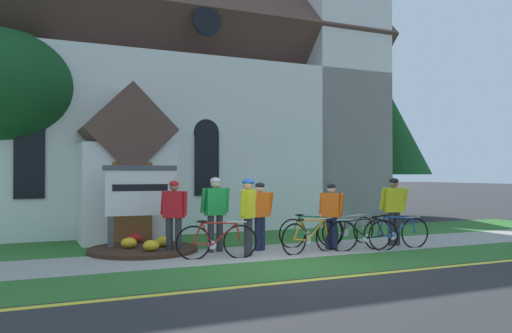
{
  "coord_description": "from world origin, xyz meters",
  "views": [
    {
      "loc": [
        -4.7,
        -9.0,
        1.82
      ],
      "look_at": [
        0.9,
        3.49,
        2.0
      ],
      "focal_mm": 36.08,
      "sensor_mm": 36.0,
      "label": 1
    }
  ],
  "objects_px": {
    "cyclist_in_yellow_jersey": "(394,206)",
    "bicycle_silver": "(311,231)",
    "church_sign": "(140,194)",
    "bicycle_black": "(217,241)",
    "bicycle_orange": "(396,233)",
    "cyclist_in_white_jersey": "(215,208)",
    "bicycle_red": "(348,230)",
    "cyclist_in_red_jersey": "(260,211)",
    "cyclist_in_blue_jersey": "(174,211)",
    "cyclist_in_green_jersey": "(331,212)",
    "bicycle_white": "(311,236)",
    "cyclist_in_orange_jersey": "(248,210)",
    "roadside_conifer": "(380,124)",
    "bicycle_blue": "(363,235)"
  },
  "relations": [
    {
      "from": "cyclist_in_yellow_jersey",
      "to": "bicycle_silver",
      "type": "bearing_deg",
      "value": 161.18
    },
    {
      "from": "church_sign",
      "to": "bicycle_black",
      "type": "relative_size",
      "value": 1.18
    },
    {
      "from": "bicycle_orange",
      "to": "cyclist_in_white_jersey",
      "type": "bearing_deg",
      "value": 163.31
    },
    {
      "from": "bicycle_red",
      "to": "cyclist_in_white_jersey",
      "type": "bearing_deg",
      "value": 178.24
    },
    {
      "from": "cyclist_in_yellow_jersey",
      "to": "cyclist_in_white_jersey",
      "type": "xyz_separation_m",
      "value": [
        -4.47,
        0.81,
        0.02
      ]
    },
    {
      "from": "cyclist_in_red_jersey",
      "to": "cyclist_in_blue_jersey",
      "type": "bearing_deg",
      "value": 170.63
    },
    {
      "from": "church_sign",
      "to": "bicycle_black",
      "type": "xyz_separation_m",
      "value": [
        1.21,
        -1.98,
        -0.93
      ]
    },
    {
      "from": "bicycle_red",
      "to": "cyclist_in_green_jersey",
      "type": "distance_m",
      "value": 1.25
    },
    {
      "from": "bicycle_red",
      "to": "cyclist_in_blue_jersey",
      "type": "bearing_deg",
      "value": 177.26
    },
    {
      "from": "bicycle_white",
      "to": "cyclist_in_green_jersey",
      "type": "relative_size",
      "value": 1.09
    },
    {
      "from": "cyclist_in_orange_jersey",
      "to": "cyclist_in_green_jersey",
      "type": "relative_size",
      "value": 1.08
    },
    {
      "from": "bicycle_black",
      "to": "roadside_conifer",
      "type": "height_order",
      "value": "roadside_conifer"
    },
    {
      "from": "cyclist_in_blue_jersey",
      "to": "bicycle_silver",
      "type": "bearing_deg",
      "value": -3.88
    },
    {
      "from": "church_sign",
      "to": "bicycle_red",
      "type": "xyz_separation_m",
      "value": [
        5.07,
        -1.21,
        -0.95
      ]
    },
    {
      "from": "bicycle_black",
      "to": "bicycle_orange",
      "type": "bearing_deg",
      "value": -4.71
    },
    {
      "from": "bicycle_blue",
      "to": "cyclist_in_yellow_jersey",
      "type": "height_order",
      "value": "cyclist_in_yellow_jersey"
    },
    {
      "from": "bicycle_black",
      "to": "cyclist_in_red_jersey",
      "type": "xyz_separation_m",
      "value": [
        1.31,
        0.66,
        0.55
      ]
    },
    {
      "from": "bicycle_red",
      "to": "cyclist_in_blue_jersey",
      "type": "distance_m",
      "value": 4.57
    },
    {
      "from": "cyclist_in_white_jersey",
      "to": "roadside_conifer",
      "type": "distance_m",
      "value": 11.98
    },
    {
      "from": "bicycle_black",
      "to": "cyclist_in_green_jersey",
      "type": "height_order",
      "value": "cyclist_in_green_jersey"
    },
    {
      "from": "bicycle_silver",
      "to": "bicycle_white",
      "type": "bearing_deg",
      "value": -120.69
    },
    {
      "from": "bicycle_white",
      "to": "cyclist_in_orange_jersey",
      "type": "height_order",
      "value": "cyclist_in_orange_jersey"
    },
    {
      "from": "roadside_conifer",
      "to": "cyclist_in_orange_jersey",
      "type": "bearing_deg",
      "value": -141.55
    },
    {
      "from": "church_sign",
      "to": "bicycle_blue",
      "type": "relative_size",
      "value": 1.19
    },
    {
      "from": "cyclist_in_green_jersey",
      "to": "bicycle_black",
      "type": "bearing_deg",
      "value": -177.52
    },
    {
      "from": "bicycle_black",
      "to": "cyclist_in_orange_jersey",
      "type": "distance_m",
      "value": 0.98
    },
    {
      "from": "bicycle_black",
      "to": "cyclist_in_orange_jersey",
      "type": "height_order",
      "value": "cyclist_in_orange_jersey"
    },
    {
      "from": "church_sign",
      "to": "bicycle_red",
      "type": "bearing_deg",
      "value": -13.4
    },
    {
      "from": "bicycle_orange",
      "to": "bicycle_black",
      "type": "bearing_deg",
      "value": 175.29
    },
    {
      "from": "bicycle_blue",
      "to": "cyclist_in_yellow_jersey",
      "type": "xyz_separation_m",
      "value": [
        1.25,
        0.44,
        0.62
      ]
    },
    {
      "from": "bicycle_silver",
      "to": "cyclist_in_orange_jersey",
      "type": "height_order",
      "value": "cyclist_in_orange_jersey"
    },
    {
      "from": "bicycle_blue",
      "to": "bicycle_red",
      "type": "relative_size",
      "value": 0.97
    },
    {
      "from": "bicycle_black",
      "to": "cyclist_in_white_jersey",
      "type": "distance_m",
      "value": 1.13
    },
    {
      "from": "cyclist_in_yellow_jersey",
      "to": "cyclist_in_red_jersey",
      "type": "distance_m",
      "value": 3.49
    },
    {
      "from": "bicycle_silver",
      "to": "bicycle_red",
      "type": "bearing_deg",
      "value": 0.8
    },
    {
      "from": "bicycle_red",
      "to": "cyclist_in_white_jersey",
      "type": "distance_m",
      "value": 3.64
    },
    {
      "from": "cyclist_in_orange_jersey",
      "to": "bicycle_blue",
      "type": "bearing_deg",
      "value": -8.9
    },
    {
      "from": "cyclist_in_blue_jersey",
      "to": "bicycle_red",
      "type": "bearing_deg",
      "value": -2.74
    },
    {
      "from": "church_sign",
      "to": "cyclist_in_red_jersey",
      "type": "xyz_separation_m",
      "value": [
        2.53,
        -1.32,
        -0.39
      ]
    },
    {
      "from": "cyclist_in_orange_jersey",
      "to": "cyclist_in_green_jersey",
      "type": "xyz_separation_m",
      "value": [
        2.18,
        0.06,
        -0.09
      ]
    },
    {
      "from": "bicycle_red",
      "to": "cyclist_in_red_jersey",
      "type": "bearing_deg",
      "value": -177.53
    },
    {
      "from": "bicycle_silver",
      "to": "cyclist_in_white_jersey",
      "type": "xyz_separation_m",
      "value": [
        -2.47,
        0.13,
        0.64
      ]
    },
    {
      "from": "cyclist_in_red_jersey",
      "to": "roadside_conifer",
      "type": "distance_m",
      "value": 11.32
    },
    {
      "from": "cyclist_in_red_jersey",
      "to": "cyclist_in_green_jersey",
      "type": "height_order",
      "value": "cyclist_in_red_jersey"
    },
    {
      "from": "bicycle_black",
      "to": "bicycle_blue",
      "type": "bearing_deg",
      "value": -5.96
    },
    {
      "from": "cyclist_in_orange_jersey",
      "to": "cyclist_in_white_jersey",
      "type": "distance_m",
      "value": 0.95
    },
    {
      "from": "bicycle_silver",
      "to": "bicycle_white",
      "type": "height_order",
      "value": "bicycle_silver"
    },
    {
      "from": "cyclist_in_white_jersey",
      "to": "cyclist_in_green_jersey",
      "type": "height_order",
      "value": "cyclist_in_white_jersey"
    },
    {
      "from": "bicycle_red",
      "to": "cyclist_in_yellow_jersey",
      "type": "distance_m",
      "value": 1.3
    },
    {
      "from": "bicycle_red",
      "to": "cyclist_in_orange_jersey",
      "type": "distance_m",
      "value": 3.25
    }
  ]
}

